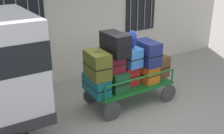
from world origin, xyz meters
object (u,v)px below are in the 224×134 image
(suitcase_center_bottom, at_px, (131,76))
(suitcase_midright_bottom, at_px, (146,72))
(suitcase_midleft_top, at_px, (115,44))
(backpack, at_px, (132,39))
(suitcase_center_middle, at_px, (131,57))
(suitcase_midright_middle, at_px, (147,53))
(luggage_cart, at_px, (130,88))
(suitcase_midleft_middle, at_px, (114,63))
(suitcase_midleft_bottom, at_px, (114,79))
(suitcase_left_bottom, at_px, (96,85))
(suitcase_left_middle, at_px, (97,65))
(suitcase_right_bottom, at_px, (160,67))

(suitcase_center_bottom, bearing_deg, suitcase_midright_bottom, 0.94)
(suitcase_midleft_top, xyz_separation_m, backpack, (0.49, -0.01, 0.05))
(suitcase_center_middle, distance_m, suitcase_midright_middle, 0.50)
(luggage_cart, bearing_deg, suitcase_center_middle, -90.00)
(suitcase_midleft_middle, bearing_deg, suitcase_midleft_bottom, 90.00)
(suitcase_midleft_bottom, distance_m, suitcase_midright_middle, 1.14)
(suitcase_left_bottom, xyz_separation_m, backpack, (0.99, -0.06, 1.02))
(suitcase_midright_middle, bearing_deg, suitcase_left_middle, 179.75)
(suitcase_left_bottom, relative_size, suitcase_midleft_bottom, 1.06)
(suitcase_midleft_top, bearing_deg, suitcase_left_middle, -179.53)
(suitcase_center_middle, bearing_deg, backpack, -114.32)
(suitcase_left_middle, bearing_deg, suitcase_right_bottom, 0.68)
(suitcase_center_bottom, height_order, suitcase_midright_bottom, suitcase_center_bottom)
(suitcase_midleft_middle, bearing_deg, backpack, -4.24)
(suitcase_right_bottom, bearing_deg, suitcase_midleft_top, -179.25)
(suitcase_center_bottom, relative_size, suitcase_center_middle, 0.96)
(luggage_cart, height_order, suitcase_left_middle, suitcase_left_middle)
(suitcase_left_middle, height_order, suitcase_midleft_bottom, suitcase_left_middle)
(luggage_cart, bearing_deg, suitcase_center_bottom, -90.00)
(suitcase_midleft_top, bearing_deg, suitcase_midright_bottom, 0.01)
(luggage_cart, relative_size, suitcase_midleft_middle, 4.58)
(suitcase_midright_middle, bearing_deg, suitcase_midleft_middle, 177.62)
(luggage_cart, height_order, suitcase_midleft_middle, suitcase_midleft_middle)
(suitcase_midleft_middle, distance_m, suitcase_midright_middle, 1.00)
(suitcase_midright_middle, bearing_deg, suitcase_center_middle, 177.02)
(suitcase_midleft_bottom, distance_m, suitcase_midleft_top, 0.94)
(luggage_cart, height_order, suitcase_right_bottom, suitcase_right_bottom)
(suitcase_left_bottom, bearing_deg, suitcase_center_middle, -2.54)
(suitcase_midleft_bottom, distance_m, suitcase_center_middle, 0.72)
(suitcase_midleft_top, height_order, suitcase_center_bottom, suitcase_midleft_top)
(suitcase_midright_middle, bearing_deg, suitcase_right_bottom, 3.47)
(luggage_cart, xyz_separation_m, suitcase_center_middle, (0.00, -0.01, 0.87))
(suitcase_left_bottom, xyz_separation_m, suitcase_right_bottom, (2.00, -0.04, 0.08))
(suitcase_center_bottom, bearing_deg, luggage_cart, 90.00)
(suitcase_midleft_bottom, bearing_deg, backpack, -6.78)
(suitcase_left_bottom, bearing_deg, suitcase_right_bottom, -1.15)
(suitcase_left_bottom, distance_m, suitcase_right_bottom, 2.00)
(luggage_cart, xyz_separation_m, suitcase_midright_middle, (0.50, -0.04, 0.90))
(suitcase_midleft_top, bearing_deg, suitcase_center_middle, 1.76)
(suitcase_midleft_bottom, bearing_deg, suitcase_midright_bottom, -3.02)
(suitcase_midright_bottom, bearing_deg, suitcase_midleft_middle, 178.23)
(luggage_cart, relative_size, suitcase_midleft_top, 2.76)
(suitcase_midleft_middle, distance_m, suitcase_center_bottom, 0.67)
(suitcase_midleft_top, relative_size, backpack, 1.86)
(luggage_cart, xyz_separation_m, suitcase_center_bottom, (0.00, -0.03, 0.37))
(suitcase_midleft_top, xyz_separation_m, suitcase_midright_middle, (1.00, -0.01, -0.39))
(suitcase_center_middle, xyz_separation_m, suitcase_right_bottom, (1.00, 0.00, -0.47))
(backpack, bearing_deg, suitcase_right_bottom, 1.42)
(suitcase_left_middle, bearing_deg, suitcase_midleft_top, 0.47)
(suitcase_midleft_bottom, height_order, suitcase_midleft_middle, suitcase_midleft_middle)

